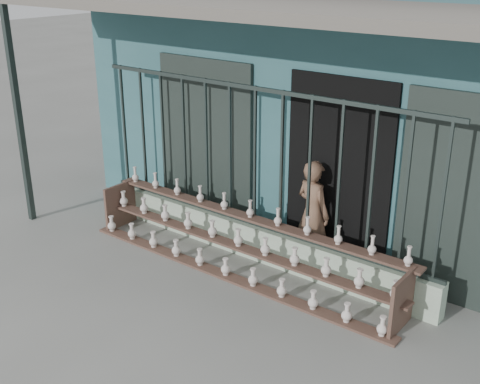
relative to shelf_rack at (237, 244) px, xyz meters
The scene contains 6 objects.
ground 0.96m from the shelf_rack, 93.05° to the right, with size 60.00×60.00×0.00m, color slate.
workshop_building 3.57m from the shelf_rack, 90.73° to the left, with size 7.40×6.60×3.21m.
parapet_wall 0.44m from the shelf_rack, 96.50° to the left, with size 5.00×0.20×0.45m, color #AFC6AA.
security_fence 1.07m from the shelf_rack, 96.50° to the left, with size 5.00×0.04×1.80m.
shelf_rack is the anchor object (origin of this frame).
elderly_woman 1.01m from the shelf_rack, 48.51° to the left, with size 0.50×0.33×1.38m, color brown.
Camera 1 is at (4.14, -4.38, 3.68)m, focal length 45.00 mm.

